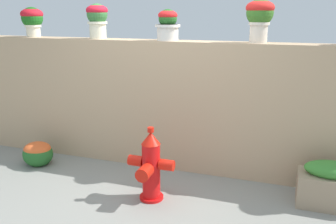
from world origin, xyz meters
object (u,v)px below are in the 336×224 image
object	(u,v)px
potted_plant_1	(32,19)
potted_plant_4	(260,15)
fire_hydrant	(151,167)
planter_box	(330,185)
potted_plant_3	(168,24)
flower_bush_left	(38,153)
potted_plant_2	(97,17)

from	to	relation	value
potted_plant_1	potted_plant_4	world-z (taller)	potted_plant_4
fire_hydrant	planter_box	bearing A→B (deg)	14.04
potted_plant_3	flower_bush_left	bearing A→B (deg)	-161.31
potted_plant_3	potted_plant_1	bearing A→B (deg)	179.20
potted_plant_1	potted_plant_3	size ratio (longest dim) A/B	1.08
flower_bush_left	potted_plant_3	bearing A→B (deg)	18.69
potted_plant_2	planter_box	distance (m)	3.32
potted_plant_4	flower_bush_left	world-z (taller)	potted_plant_4
potted_plant_1	potted_plant_4	xyz separation A→B (m)	(3.00, -0.00, 0.06)
potted_plant_1	potted_plant_2	world-z (taller)	potted_plant_2
fire_hydrant	potted_plant_3	bearing A→B (deg)	97.33
fire_hydrant	flower_bush_left	world-z (taller)	fire_hydrant
fire_hydrant	potted_plant_1	bearing A→B (deg)	155.44
potted_plant_2	flower_bush_left	distance (m)	1.91
potted_plant_1	flower_bush_left	xyz separation A→B (m)	(0.34, -0.57, -1.68)
potted_plant_4	planter_box	xyz separation A→B (m)	(0.86, -0.49, -1.67)
potted_plant_2	potted_plant_3	xyz separation A→B (m)	(0.94, -0.01, -0.07)
flower_bush_left	potted_plant_2	bearing A→B (deg)	39.40
potted_plant_3	potted_plant_4	size ratio (longest dim) A/B	0.77
potted_plant_2	potted_plant_1	bearing A→B (deg)	178.76
potted_plant_4	fire_hydrant	world-z (taller)	potted_plant_4
fire_hydrant	potted_plant_4	bearing A→B (deg)	45.12
potted_plant_4	planter_box	world-z (taller)	potted_plant_4
fire_hydrant	flower_bush_left	bearing A→B (deg)	167.87
potted_plant_1	potted_plant_2	size ratio (longest dim) A/B	0.91
potted_plant_3	fire_hydrant	distance (m)	1.71
potted_plant_1	fire_hydrant	world-z (taller)	potted_plant_1
potted_plant_2	potted_plant_3	size ratio (longest dim) A/B	1.19
flower_bush_left	planter_box	size ratio (longest dim) A/B	0.62
potted_plant_1	planter_box	distance (m)	4.21
potted_plant_1	potted_plant_3	bearing A→B (deg)	-0.80
potted_plant_2	potted_plant_3	distance (m)	0.94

